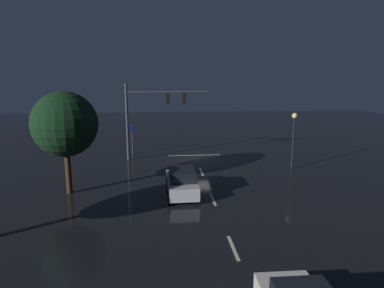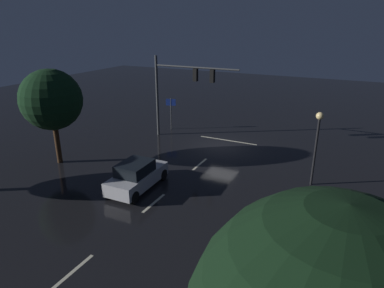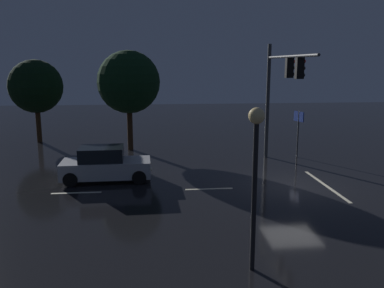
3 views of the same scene
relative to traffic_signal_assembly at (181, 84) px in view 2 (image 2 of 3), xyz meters
name	(u,v)px [view 2 (image 2 of 3)]	position (x,y,z in m)	size (l,w,h in m)	color
ground_plane	(221,146)	(-3.80, 0.41, -4.67)	(80.00, 80.00, 0.00)	black
traffic_signal_assembly	(181,84)	(0.00, 0.00, 0.00)	(7.33, 0.47, 6.82)	#383A3D
lane_dash_far	(200,164)	(-3.80, 4.41, -4.67)	(2.20, 0.16, 0.01)	beige
lane_dash_mid	(154,203)	(-3.80, 10.41, -4.67)	(2.20, 0.16, 0.01)	beige
lane_dash_near	(73,271)	(-3.80, 16.41, -4.67)	(2.20, 0.16, 0.01)	beige
stop_bar	(228,140)	(-3.80, -1.19, -4.67)	(5.00, 0.16, 0.01)	beige
car_approaching	(137,176)	(-1.95, 9.31, -3.87)	(1.99, 4.40, 1.70)	#B7B7BC
street_lamp_left_kerb	(317,134)	(-11.23, 4.23, -1.43)	(0.44, 0.44, 4.56)	black
route_sign	(171,107)	(2.06, -1.89, -2.59)	(0.88, 0.32, 2.88)	#383A3D
tree_right_near	(51,100)	(5.28, 8.47, -0.18)	(4.09, 4.09, 6.56)	#382314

